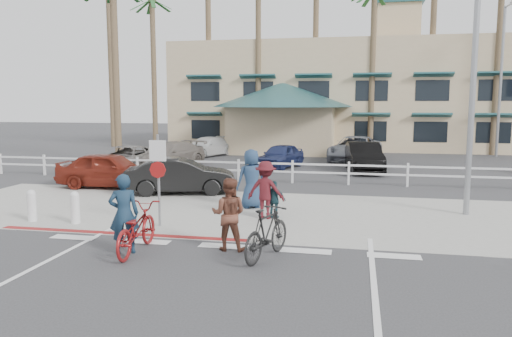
% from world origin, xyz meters
% --- Properties ---
extents(ground, '(140.00, 140.00, 0.00)m').
position_xyz_m(ground, '(0.00, 0.00, 0.00)').
color(ground, '#333335').
extents(bike_path, '(12.00, 16.00, 0.01)m').
position_xyz_m(bike_path, '(0.00, -2.00, 0.00)').
color(bike_path, '#333335').
rests_on(bike_path, ground).
extents(sidewalk_plaza, '(22.00, 7.00, 0.01)m').
position_xyz_m(sidewalk_plaza, '(0.00, 4.50, 0.01)').
color(sidewalk_plaza, gray).
rests_on(sidewalk_plaza, ground).
extents(cross_street, '(40.00, 5.00, 0.01)m').
position_xyz_m(cross_street, '(0.00, 8.50, 0.00)').
color(cross_street, '#333335').
rests_on(cross_street, ground).
extents(parking_lot, '(50.00, 16.00, 0.01)m').
position_xyz_m(parking_lot, '(0.00, 18.00, 0.00)').
color(parking_lot, '#333335').
rests_on(parking_lot, ground).
extents(curb_red, '(7.00, 0.25, 0.02)m').
position_xyz_m(curb_red, '(-3.00, 1.20, 0.01)').
color(curb_red, maroon).
rests_on(curb_red, ground).
extents(rail_fence, '(29.40, 0.16, 1.00)m').
position_xyz_m(rail_fence, '(0.50, 10.50, 0.50)').
color(rail_fence, silver).
rests_on(rail_fence, ground).
extents(building, '(28.00, 16.00, 11.30)m').
position_xyz_m(building, '(2.00, 31.00, 5.65)').
color(building, '#CFB68D').
rests_on(building, ground).
extents(sign_post, '(0.50, 0.10, 2.90)m').
position_xyz_m(sign_post, '(-2.30, 2.20, 1.45)').
color(sign_post, gray).
rests_on(sign_post, ground).
extents(bollard_0, '(0.26, 0.26, 0.95)m').
position_xyz_m(bollard_0, '(-4.80, 2.00, 0.47)').
color(bollard_0, silver).
rests_on(bollard_0, ground).
extents(bollard_1, '(0.26, 0.26, 0.95)m').
position_xyz_m(bollard_1, '(-6.20, 2.00, 0.47)').
color(bollard_1, silver).
rests_on(bollard_1, ground).
extents(streetlight_0, '(0.60, 2.00, 9.00)m').
position_xyz_m(streetlight_0, '(6.50, 5.50, 4.50)').
color(streetlight_0, gray).
rests_on(streetlight_0, ground).
extents(streetlight_1, '(0.60, 2.00, 9.50)m').
position_xyz_m(streetlight_1, '(12.00, 24.00, 4.75)').
color(streetlight_1, gray).
rests_on(streetlight_1, ground).
extents(palm_0, '(4.00, 4.00, 15.00)m').
position_xyz_m(palm_0, '(-16.00, 26.00, 7.50)').
color(palm_0, '#1D4C23').
rests_on(palm_0, ground).
extents(palm_1, '(4.00, 4.00, 13.00)m').
position_xyz_m(palm_1, '(-12.00, 25.00, 6.50)').
color(palm_1, '#1D4C23').
rests_on(palm_1, ground).
extents(palm_2, '(4.00, 4.00, 16.00)m').
position_xyz_m(palm_2, '(-8.00, 26.00, 8.00)').
color(palm_2, '#1D4C23').
rests_on(palm_2, ground).
extents(palm_3, '(4.00, 4.00, 14.00)m').
position_xyz_m(palm_3, '(-4.00, 25.00, 7.00)').
color(palm_3, '#1D4C23').
rests_on(palm_3, ground).
extents(palm_4, '(4.00, 4.00, 15.00)m').
position_xyz_m(palm_4, '(0.00, 26.00, 7.50)').
color(palm_4, '#1D4C23').
rests_on(palm_4, ground).
extents(palm_5, '(4.00, 4.00, 13.00)m').
position_xyz_m(palm_5, '(4.00, 25.00, 6.50)').
color(palm_5, '#1D4C23').
rests_on(palm_5, ground).
extents(palm_6, '(4.00, 4.00, 17.00)m').
position_xyz_m(palm_6, '(8.00, 26.00, 8.50)').
color(palm_6, '#1D4C23').
rests_on(palm_6, ground).
extents(palm_7, '(4.00, 4.00, 14.00)m').
position_xyz_m(palm_7, '(12.00, 25.00, 7.00)').
color(palm_7, '#1D4C23').
rests_on(palm_7, ground).
extents(palm_10, '(4.00, 4.00, 12.00)m').
position_xyz_m(palm_10, '(-10.00, 15.00, 6.00)').
color(palm_10, '#1D4C23').
rests_on(palm_10, ground).
extents(bike_red, '(0.84, 2.19, 1.13)m').
position_xyz_m(bike_red, '(-1.87, -0.25, 0.57)').
color(bike_red, maroon).
rests_on(bike_red, ground).
extents(rider_red, '(0.80, 0.68, 1.87)m').
position_xyz_m(rider_red, '(-2.10, -0.36, 0.93)').
color(rider_red, '#162C41').
rests_on(rider_red, ground).
extents(bike_black, '(1.14, 2.04, 1.18)m').
position_xyz_m(bike_black, '(1.19, -0.10, 0.59)').
color(bike_black, black).
rests_on(bike_black, ground).
extents(rider_black, '(0.86, 0.69, 1.73)m').
position_xyz_m(rider_black, '(0.19, 0.38, 0.87)').
color(rider_black, brown).
rests_on(rider_black, ground).
extents(pedestrian_a, '(1.19, 0.76, 1.74)m').
position_xyz_m(pedestrian_a, '(0.46, 3.74, 0.87)').
color(pedestrian_a, '#491218').
rests_on(pedestrian_a, ground).
extents(pedestrian_child, '(0.68, 0.31, 1.14)m').
position_xyz_m(pedestrian_child, '(0.73, 3.78, 0.57)').
color(pedestrian_child, '#1A3A42').
rests_on(pedestrian_child, ground).
extents(pedestrian_b, '(1.14, 1.01, 1.96)m').
position_xyz_m(pedestrian_b, '(-0.28, 5.14, 0.98)').
color(pedestrian_b, navy).
rests_on(pedestrian_b, ground).
extents(car_white_sedan, '(4.39, 2.55, 1.37)m').
position_xyz_m(car_white_sedan, '(-3.48, 7.20, 0.68)').
color(car_white_sedan, black).
rests_on(car_white_sedan, ground).
extents(car_red_compact, '(4.37, 1.91, 1.47)m').
position_xyz_m(car_red_compact, '(-6.81, 7.93, 0.73)').
color(car_red_compact, maroon).
rests_on(car_red_compact, ground).
extents(lot_car_0, '(2.25, 4.73, 1.30)m').
position_xyz_m(lot_car_0, '(-8.40, 12.51, 0.65)').
color(lot_car_0, slate).
rests_on(lot_car_0, ground).
extents(lot_car_1, '(3.42, 5.14, 1.38)m').
position_xyz_m(lot_car_1, '(-6.80, 14.39, 0.69)').
color(lot_car_1, slate).
rests_on(lot_car_1, ground).
extents(lot_car_2, '(2.48, 4.05, 1.29)m').
position_xyz_m(lot_car_2, '(-0.90, 15.49, 0.64)').
color(lot_car_2, navy).
rests_on(lot_car_2, ground).
extents(lot_car_3, '(2.09, 4.63, 1.48)m').
position_xyz_m(lot_car_3, '(3.47, 15.01, 0.74)').
color(lot_car_3, black).
rests_on(lot_car_3, ground).
extents(lot_car_4, '(3.30, 4.65, 1.25)m').
position_xyz_m(lot_car_4, '(-6.51, 20.42, 0.62)').
color(lot_car_4, silver).
rests_on(lot_car_4, ground).
extents(lot_car_5, '(3.47, 5.75, 1.49)m').
position_xyz_m(lot_car_5, '(3.01, 19.30, 0.75)').
color(lot_car_5, gray).
rests_on(lot_car_5, ground).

